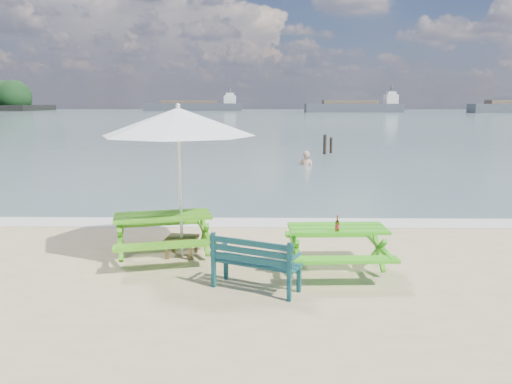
{
  "coord_description": "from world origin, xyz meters",
  "views": [
    {
      "loc": [
        0.1,
        -6.34,
        2.7
      ],
      "look_at": [
        -0.04,
        3.0,
        1.0
      ],
      "focal_mm": 35.0,
      "sensor_mm": 36.0,
      "label": 1
    }
  ],
  "objects_px": {
    "picnic_table_right": "(337,250)",
    "beer_bottle": "(337,226)",
    "park_bench": "(256,273)",
    "patio_umbrella": "(178,122)",
    "picnic_table_left": "(163,237)",
    "swimmer": "(306,172)",
    "side_table": "(182,246)"
  },
  "relations": [
    {
      "from": "picnic_table_right",
      "to": "beer_bottle",
      "type": "relative_size",
      "value": 7.15
    },
    {
      "from": "park_bench",
      "to": "patio_umbrella",
      "type": "relative_size",
      "value": 0.47
    },
    {
      "from": "picnic_table_left",
      "to": "picnic_table_right",
      "type": "xyz_separation_m",
      "value": [
        2.92,
        -0.64,
        -0.02
      ]
    },
    {
      "from": "swimmer",
      "to": "patio_umbrella",
      "type": "bearing_deg",
      "value": -104.23
    },
    {
      "from": "picnic_table_right",
      "to": "patio_umbrella",
      "type": "bearing_deg",
      "value": 163.8
    },
    {
      "from": "picnic_table_left",
      "to": "park_bench",
      "type": "height_order",
      "value": "park_bench"
    },
    {
      "from": "picnic_table_right",
      "to": "side_table",
      "type": "relative_size",
      "value": 3.1
    },
    {
      "from": "side_table",
      "to": "beer_bottle",
      "type": "height_order",
      "value": "beer_bottle"
    },
    {
      "from": "picnic_table_right",
      "to": "beer_bottle",
      "type": "xyz_separation_m",
      "value": [
        -0.04,
        -0.27,
        0.46
      ]
    },
    {
      "from": "park_bench",
      "to": "picnic_table_right",
      "type": "bearing_deg",
      "value": 32.48
    },
    {
      "from": "patio_umbrella",
      "to": "picnic_table_right",
      "type": "bearing_deg",
      "value": -16.2
    },
    {
      "from": "picnic_table_right",
      "to": "side_table",
      "type": "xyz_separation_m",
      "value": [
        -2.62,
        0.76,
        -0.17
      ]
    },
    {
      "from": "park_bench",
      "to": "beer_bottle",
      "type": "bearing_deg",
      "value": 24.01
    },
    {
      "from": "picnic_table_left",
      "to": "patio_umbrella",
      "type": "bearing_deg",
      "value": 22.09
    },
    {
      "from": "picnic_table_left",
      "to": "swimmer",
      "type": "relative_size",
      "value": 1.18
    },
    {
      "from": "side_table",
      "to": "swimmer",
      "type": "bearing_deg",
      "value": 75.77
    },
    {
      "from": "picnic_table_right",
      "to": "park_bench",
      "type": "height_order",
      "value": "park_bench"
    },
    {
      "from": "park_bench",
      "to": "patio_umbrella",
      "type": "distance_m",
      "value": 2.96
    },
    {
      "from": "patio_umbrella",
      "to": "swimmer",
      "type": "height_order",
      "value": "patio_umbrella"
    },
    {
      "from": "beer_bottle",
      "to": "picnic_table_right",
      "type": "bearing_deg",
      "value": 80.68
    },
    {
      "from": "side_table",
      "to": "patio_umbrella",
      "type": "distance_m",
      "value": 2.18
    },
    {
      "from": "patio_umbrella",
      "to": "beer_bottle",
      "type": "distance_m",
      "value": 3.18
    },
    {
      "from": "swimmer",
      "to": "side_table",
      "type": "bearing_deg",
      "value": -104.23
    },
    {
      "from": "picnic_table_left",
      "to": "patio_umbrella",
      "type": "height_order",
      "value": "patio_umbrella"
    },
    {
      "from": "park_bench",
      "to": "side_table",
      "type": "relative_size",
      "value": 2.36
    },
    {
      "from": "park_bench",
      "to": "patio_umbrella",
      "type": "bearing_deg",
      "value": 130.22
    },
    {
      "from": "patio_umbrella",
      "to": "beer_bottle",
      "type": "xyz_separation_m",
      "value": [
        2.58,
        -1.03,
        -1.55
      ]
    },
    {
      "from": "park_bench",
      "to": "patio_umbrella",
      "type": "xyz_separation_m",
      "value": [
        -1.34,
        1.58,
        2.12
      ]
    },
    {
      "from": "side_table",
      "to": "swimmer",
      "type": "relative_size",
      "value": 0.31
    },
    {
      "from": "swimmer",
      "to": "picnic_table_left",
      "type": "bearing_deg",
      "value": -105.32
    },
    {
      "from": "side_table",
      "to": "patio_umbrella",
      "type": "height_order",
      "value": "patio_umbrella"
    },
    {
      "from": "side_table",
      "to": "park_bench",
      "type": "bearing_deg",
      "value": -49.78
    }
  ]
}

